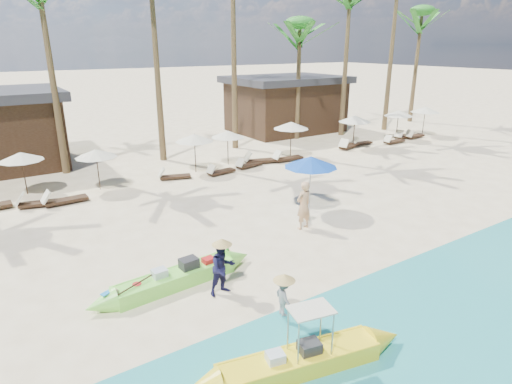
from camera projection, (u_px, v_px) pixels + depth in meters
ground at (263, 261)px, 13.86m from camera, size 240.00×240.00×0.00m
wet_sand_strip at (383, 347)px, 9.90m from camera, size 240.00×4.50×0.01m
green_canoe at (176, 278)px, 12.38m from camera, size 5.75×0.98×0.73m
yellow_canoe at (299, 361)px, 9.13m from camera, size 5.69×1.55×1.49m
tourist at (304, 205)px, 16.03m from camera, size 0.73×0.53×1.87m
vendor_green at (223, 268)px, 11.83m from camera, size 0.79×0.62×1.57m
vendor_yellow at (284, 297)px, 10.65m from camera, size 0.46×0.71×1.04m
blue_umbrella at (311, 162)px, 17.39m from camera, size 2.19×2.19×2.36m
resort_parasol_4 at (21, 156)px, 19.49m from camera, size 1.95×1.95×2.01m
lounger_4_right at (37, 202)px, 18.43m from camera, size 1.85×0.94×0.60m
resort_parasol_5 at (96, 153)px, 20.14m from camera, size 1.94×1.94×1.99m
lounger_5_left at (63, 200)px, 18.72m from camera, size 1.91×0.66×0.64m
resort_parasol_6 at (194, 138)px, 22.95m from camera, size 2.06×2.06×2.12m
lounger_6_left at (173, 176)px, 22.22m from camera, size 1.73×0.99×0.56m
lounger_6_right at (220, 171)px, 23.03m from camera, size 1.71×0.74×0.56m
resort_parasol_7 at (228, 134)px, 24.43m from camera, size 1.94×1.94×2.00m
lounger_7_left at (248, 165)px, 24.29m from camera, size 1.76×0.83×0.57m
lounger_7_right at (259, 160)px, 25.13m from camera, size 2.07×1.11×0.67m
resort_parasol_8 at (291, 125)px, 25.93m from camera, size 2.16×2.16×2.23m
lounger_8_left at (286, 158)px, 25.64m from camera, size 1.96×0.74×0.65m
resort_parasol_9 at (355, 119)px, 28.27m from camera, size 2.15×2.15×2.22m
lounger_9_left at (349, 145)px, 28.77m from camera, size 2.07×1.14×0.67m
lounger_9_right at (361, 142)px, 29.84m from camera, size 1.65×0.63×0.55m
resort_parasol_10 at (399, 113)px, 31.01m from camera, size 2.08×2.08×2.14m
lounger_10_left at (393, 141)px, 30.21m from camera, size 1.75×0.54×0.59m
lounger_10_right at (403, 136)px, 31.84m from camera, size 1.96×0.91×0.64m
resort_parasol_11 at (425, 109)px, 32.31m from camera, size 2.16×2.16×2.22m
lounger_11_left at (414, 136)px, 31.90m from camera, size 1.89×0.75×0.62m
palm_3 at (41, 2)px, 20.62m from camera, size 2.08×2.08×10.52m
palm_6 at (300, 38)px, 29.68m from camera, size 2.08×2.08×8.51m
palm_7 at (349, 10)px, 30.31m from camera, size 2.08×2.08×11.08m
palm_9 at (421, 27)px, 36.49m from camera, size 2.08×2.08×9.82m
pavilion_east at (286, 103)px, 34.23m from camera, size 8.80×6.60×4.30m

